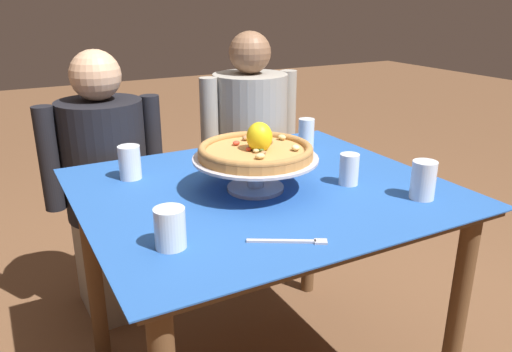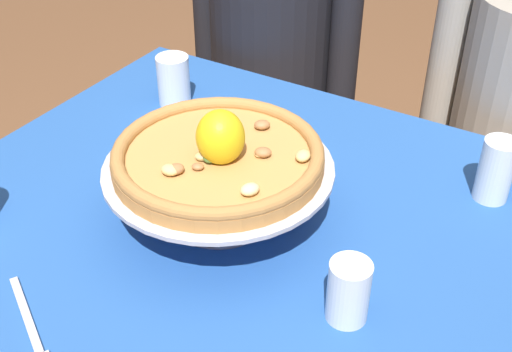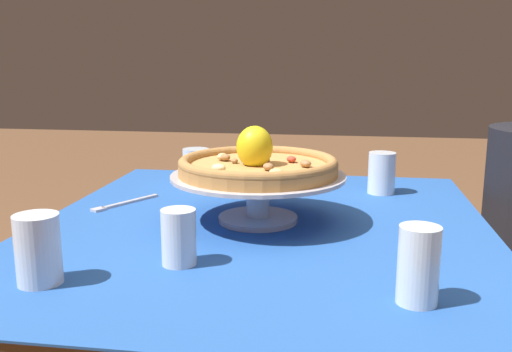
{
  "view_description": "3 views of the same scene",
  "coord_description": "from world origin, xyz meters",
  "px_view_note": "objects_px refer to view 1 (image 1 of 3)",
  "views": [
    {
      "loc": [
        -0.73,
        -1.31,
        1.34
      ],
      "look_at": [
        -0.01,
        0.01,
        0.8
      ],
      "focal_mm": 35.28,
      "sensor_mm": 36.0,
      "label": 1
    },
    {
      "loc": [
        0.49,
        -0.75,
        1.49
      ],
      "look_at": [
        0.03,
        0.01,
        0.85
      ],
      "focal_mm": 46.14,
      "sensor_mm": 36.0,
      "label": 2
    },
    {
      "loc": [
        1.19,
        0.17,
        1.13
      ],
      "look_at": [
        -0.06,
        -0.02,
        0.86
      ],
      "focal_mm": 39.95,
      "sensor_mm": 36.0,
      "label": 3
    }
  ],
  "objects_px": {
    "water_glass_back_left": "(130,165)",
    "water_glass_back_right": "(306,136)",
    "water_glass_front_left": "(170,231)",
    "pizza_stand": "(255,166)",
    "diner_right": "(250,162)",
    "water_glass_front_right": "(423,183)",
    "water_glass_side_right": "(349,171)",
    "dinner_fork": "(292,241)",
    "pizza": "(256,150)",
    "diner_left": "(108,193)"
  },
  "relations": [
    {
      "from": "pizza",
      "to": "water_glass_front_right",
      "type": "distance_m",
      "value": 0.51
    },
    {
      "from": "water_glass_back_right",
      "to": "water_glass_front_left",
      "type": "bearing_deg",
      "value": -144.39
    },
    {
      "from": "water_glass_front_right",
      "to": "diner_left",
      "type": "relative_size",
      "value": 0.1
    },
    {
      "from": "pizza_stand",
      "to": "water_glass_front_right",
      "type": "bearing_deg",
      "value": -36.39
    },
    {
      "from": "water_glass_side_right",
      "to": "water_glass_back_right",
      "type": "bearing_deg",
      "value": 75.56
    },
    {
      "from": "diner_right",
      "to": "dinner_fork",
      "type": "bearing_deg",
      "value": -112.89
    },
    {
      "from": "water_glass_back_right",
      "to": "water_glass_side_right",
      "type": "bearing_deg",
      "value": -104.44
    },
    {
      "from": "pizza_stand",
      "to": "dinner_fork",
      "type": "bearing_deg",
      "value": -104.26
    },
    {
      "from": "pizza_stand",
      "to": "pizza",
      "type": "relative_size",
      "value": 1.1
    },
    {
      "from": "diner_right",
      "to": "water_glass_back_left",
      "type": "bearing_deg",
      "value": -146.62
    },
    {
      "from": "diner_left",
      "to": "water_glass_front_right",
      "type": "bearing_deg",
      "value": -55.0
    },
    {
      "from": "water_glass_side_right",
      "to": "pizza_stand",
      "type": "bearing_deg",
      "value": 161.07
    },
    {
      "from": "water_glass_back_left",
      "to": "water_glass_back_right",
      "type": "bearing_deg",
      "value": 0.94
    },
    {
      "from": "pizza",
      "to": "water_glass_front_left",
      "type": "bearing_deg",
      "value": -146.85
    },
    {
      "from": "pizza_stand",
      "to": "water_glass_back_left",
      "type": "xyz_separation_m",
      "value": [
        -0.32,
        0.29,
        -0.03
      ]
    },
    {
      "from": "pizza",
      "to": "water_glass_side_right",
      "type": "distance_m",
      "value": 0.32
    },
    {
      "from": "pizza",
      "to": "water_glass_back_left",
      "type": "distance_m",
      "value": 0.44
    },
    {
      "from": "pizza",
      "to": "diner_right",
      "type": "bearing_deg",
      "value": 63.41
    },
    {
      "from": "water_glass_back_left",
      "to": "dinner_fork",
      "type": "distance_m",
      "value": 0.69
    },
    {
      "from": "water_glass_front_left",
      "to": "pizza_stand",
      "type": "bearing_deg",
      "value": 33.31
    },
    {
      "from": "pizza_stand",
      "to": "diner_left",
      "type": "height_order",
      "value": "diner_left"
    },
    {
      "from": "diner_left",
      "to": "diner_right",
      "type": "height_order",
      "value": "diner_right"
    },
    {
      "from": "water_glass_front_left",
      "to": "water_glass_front_right",
      "type": "relative_size",
      "value": 0.87
    },
    {
      "from": "water_glass_front_right",
      "to": "dinner_fork",
      "type": "bearing_deg",
      "value": -173.4
    },
    {
      "from": "pizza_stand",
      "to": "water_glass_side_right",
      "type": "distance_m",
      "value": 0.31
    },
    {
      "from": "pizza_stand",
      "to": "pizza",
      "type": "distance_m",
      "value": 0.05
    },
    {
      "from": "pizza_stand",
      "to": "water_glass_back_left",
      "type": "bearing_deg",
      "value": 137.5
    },
    {
      "from": "pizza_stand",
      "to": "water_glass_front_left",
      "type": "height_order",
      "value": "pizza_stand"
    },
    {
      "from": "water_glass_front_left",
      "to": "diner_left",
      "type": "relative_size",
      "value": 0.09
    },
    {
      "from": "water_glass_side_right",
      "to": "water_glass_front_left",
      "type": "bearing_deg",
      "value": -167.92
    },
    {
      "from": "pizza",
      "to": "diner_left",
      "type": "xyz_separation_m",
      "value": [
        -0.31,
        0.73,
        -0.34
      ]
    },
    {
      "from": "water_glass_front_left",
      "to": "water_glass_front_right",
      "type": "distance_m",
      "value": 0.77
    },
    {
      "from": "diner_right",
      "to": "water_glass_side_right",
      "type": "bearing_deg",
      "value": -95.86
    },
    {
      "from": "water_glass_side_right",
      "to": "diner_right",
      "type": "xyz_separation_m",
      "value": [
        0.09,
        0.85,
        -0.23
      ]
    },
    {
      "from": "pizza_stand",
      "to": "water_glass_back_right",
      "type": "bearing_deg",
      "value": 37.62
    },
    {
      "from": "water_glass_front_left",
      "to": "diner_right",
      "type": "xyz_separation_m",
      "value": [
        0.74,
        0.98,
        -0.23
      ]
    },
    {
      "from": "pizza_stand",
      "to": "diner_right",
      "type": "xyz_separation_m",
      "value": [
        0.38,
        0.75,
        -0.26
      ]
    },
    {
      "from": "water_glass_back_left",
      "to": "water_glass_back_right",
      "type": "height_order",
      "value": "water_glass_back_right"
    },
    {
      "from": "dinner_fork",
      "to": "water_glass_back_right",
      "type": "bearing_deg",
      "value": 53.81
    },
    {
      "from": "water_glass_side_right",
      "to": "dinner_fork",
      "type": "bearing_deg",
      "value": -145.69
    },
    {
      "from": "water_glass_side_right",
      "to": "water_glass_front_right",
      "type": "xyz_separation_m",
      "value": [
        0.12,
        -0.2,
        0.01
      ]
    },
    {
      "from": "water_glass_back_left",
      "to": "diner_right",
      "type": "height_order",
      "value": "diner_right"
    },
    {
      "from": "water_glass_front_right",
      "to": "dinner_fork",
      "type": "relative_size",
      "value": 0.64
    },
    {
      "from": "diner_right",
      "to": "water_glass_back_right",
      "type": "bearing_deg",
      "value": -87.87
    },
    {
      "from": "dinner_fork",
      "to": "diner_right",
      "type": "distance_m",
      "value": 1.21
    },
    {
      "from": "water_glass_back_left",
      "to": "water_glass_back_right",
      "type": "distance_m",
      "value": 0.71
    },
    {
      "from": "water_glass_side_right",
      "to": "dinner_fork",
      "type": "distance_m",
      "value": 0.46
    },
    {
      "from": "water_glass_back_left",
      "to": "water_glass_front_left",
      "type": "distance_m",
      "value": 0.53
    },
    {
      "from": "pizza",
      "to": "dinner_fork",
      "type": "xyz_separation_m",
      "value": [
        -0.09,
        -0.36,
        -0.13
      ]
    },
    {
      "from": "water_glass_side_right",
      "to": "diner_right",
      "type": "distance_m",
      "value": 0.88
    }
  ]
}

